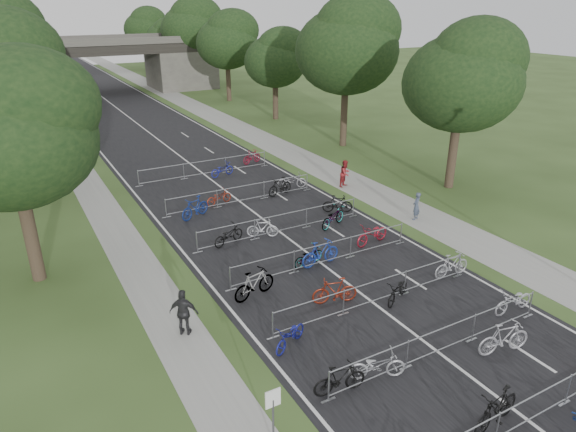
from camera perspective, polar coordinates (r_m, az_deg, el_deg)
name	(u,v)px	position (r m, az deg, el deg)	size (l,w,h in m)	color
ground	(531,423)	(17.40, 25.36, -20.04)	(200.00, 200.00, 0.00)	#344A1F
road	(125,114)	(58.69, -17.67, 10.73)	(11.00, 140.00, 0.01)	black
sidewalk_right	(196,107)	(60.79, -10.19, 11.82)	(3.00, 140.00, 0.01)	gray
sidewalk_left	(49,122)	(57.68, -25.00, 9.49)	(2.00, 140.00, 0.01)	gray
lane_markings	(125,114)	(58.70, -17.67, 10.73)	(0.12, 140.00, 0.00)	silver
overpass_bridge	(94,66)	(72.77, -20.74, 15.34)	(31.00, 8.00, 7.05)	#494641
park_sign	(273,407)	(14.54, -1.68, -20.42)	(0.45, 0.06, 1.83)	#4C4C51
tree_left_0	(12,133)	(22.85, -28.35, 8.14)	(6.72, 6.72, 10.25)	#33261C
tree_right_0	(464,78)	(33.62, 19.02, 14.27)	(7.17, 7.17, 10.93)	#33261C
tree_right_1	(349,47)	(42.47, 6.74, 18.17)	(8.18, 8.18, 12.47)	#33261C
tree_right_2	(276,59)	(52.81, -1.30, 17.06)	(6.16, 6.16, 9.39)	#33261C
tree_right_3	(228,41)	(63.53, -6.71, 18.77)	(7.17, 7.17, 10.93)	#33261C
tree_right_4	(192,28)	(74.65, -10.59, 19.89)	(8.18, 8.18, 12.47)	#33261C
tree_right_5	(167,38)	(86.15, -13.31, 18.72)	(6.16, 6.16, 9.39)	#33261C
tree_right_6	(146,28)	(97.64, -15.55, 19.51)	(7.17, 7.17, 10.93)	#33261C
barrier_row_0	(534,408)	(17.05, 25.68, -18.67)	(9.70, 0.08, 1.10)	#9A9DA2
barrier_row_1	(442,340)	(18.71, 16.70, -13.11)	(9.70, 0.08, 1.10)	#9A9DA2
barrier_row_2	(375,292)	(20.86, 9.68, -8.35)	(9.70, 0.08, 1.10)	#9A9DA2
barrier_row_3	(323,254)	(23.52, 3.93, -4.25)	(9.70, 0.08, 1.10)	#9A9DA2
barrier_row_4	(281,224)	(26.62, -0.76, -0.85)	(9.70, 0.08, 1.10)	#9A9DA2
barrier_row_5	(241,194)	(30.78, -5.23, 2.41)	(9.70, 0.08, 1.10)	#9A9DA2
barrier_row_6	(205,168)	(36.07, -9.20, 5.28)	(9.70, 0.08, 1.10)	#9A9DA2
bike_1	(497,409)	(16.51, 22.18, -19.23)	(0.57, 2.03, 1.22)	black
bike_4	(340,379)	(16.55, 5.75, -17.59)	(0.49, 1.74, 1.05)	black
bike_5	(377,365)	(17.26, 9.86, -16.03)	(0.65, 1.86, 0.98)	#A3A4AB
bike_6	(504,338)	(19.42, 22.87, -12.40)	(0.57, 2.01, 1.21)	#A5A5AD
bike_7	(514,301)	(21.90, 23.80, -8.65)	(0.67, 1.93, 1.01)	#A5A5AD
bike_8	(290,336)	(18.32, 0.28, -13.18)	(0.61, 1.74, 0.91)	navy
bike_9	(335,291)	(20.71, 5.21, -8.29)	(0.52, 1.86, 1.12)	maroon
bike_10	(398,291)	(21.26, 12.14, -8.13)	(0.63, 1.81, 0.95)	black
bike_11	(452,265)	(23.60, 17.73, -5.24)	(0.53, 1.87, 1.12)	#A1A3A9
bike_12	(254,284)	(21.02, -3.76, -7.54)	(0.58, 2.05, 1.23)	#9A9DA2
bike_13	(308,256)	(23.51, 2.27, -4.50)	(0.59, 1.69, 0.89)	#9A9DA2
bike_14	(320,253)	(23.46, 3.63, -4.14)	(0.57, 2.03, 1.22)	#1C379C
bike_15	(372,234)	(25.77, 9.36, -1.99)	(0.72, 2.08, 1.09)	maroon
bike_16	(228,235)	(25.62, -6.63, -2.12)	(0.65, 1.87, 0.98)	black
bike_17	(262,228)	(26.23, -2.85, -1.38)	(0.46, 1.63, 0.98)	#B7B9C0
bike_18	(333,217)	(27.52, 5.00, -0.14)	(0.71, 2.03, 1.07)	#9A9DA2
bike_19	(337,204)	(29.40, 5.51, 1.34)	(0.49, 1.73, 1.04)	black
bike_20	(195,208)	(28.96, -10.30, 0.92)	(0.57, 2.03, 1.22)	navy
bike_21	(219,197)	(30.76, -7.68, 2.09)	(0.60, 1.72, 0.90)	maroon
bike_22	(280,186)	(31.92, -0.91, 3.30)	(0.53, 1.89, 1.14)	black
bike_23	(292,181)	(33.14, 0.42, 3.93)	(0.66, 1.90, 1.00)	gray
bike_26	(222,170)	(35.77, -7.34, 5.14)	(0.64, 1.84, 0.96)	navy
bike_27	(252,157)	(38.46, -4.04, 6.57)	(0.48, 1.70, 1.02)	maroon
pedestrian_a	(416,206)	(29.08, 14.07, 1.06)	(0.58, 0.38, 1.58)	#3A4457
pedestrian_b	(345,173)	(33.57, 6.37, 4.72)	(0.85, 0.67, 1.76)	maroon
pedestrian_c	(184,313)	(19.06, -11.49, -10.48)	(1.06, 0.44, 1.81)	#242326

